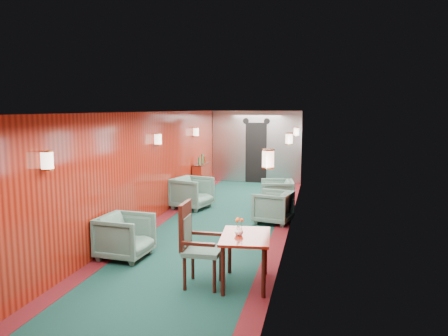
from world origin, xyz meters
name	(u,v)px	position (x,y,z in m)	size (l,w,h in m)	color
room	(215,150)	(0.00, 0.00, 1.63)	(12.00, 12.10, 2.40)	#0E342B
bulkhead	(256,147)	(0.00, 5.91, 1.18)	(2.98, 0.17, 2.39)	#AEB2B6
windows_right	(289,160)	(1.49, 0.25, 1.45)	(0.02, 8.60, 0.80)	#AAADB1
wall_sconces	(221,140)	(0.00, 0.57, 1.79)	(2.97, 7.97, 0.25)	#FFE5C6
dining_table	(246,243)	(1.10, -2.70, 0.60)	(0.76, 1.02, 0.72)	maroon
side_chair	(195,241)	(0.41, -2.86, 0.64)	(0.54, 0.57, 1.18)	#1B4139
credenza	(201,177)	(-1.34, 3.79, 0.44)	(0.30, 0.95, 1.13)	maroon
flower_vase	(239,231)	(1.01, -2.72, 0.78)	(0.12, 0.12, 0.13)	white
armchair_left_near	(125,236)	(-1.04, -2.03, 0.36)	(0.78, 0.80, 0.73)	#1B4139
armchair_left_far	(192,193)	(-0.99, 1.68, 0.39)	(0.84, 0.86, 0.78)	#1B4139
armchair_right_near	(273,207)	(1.12, 0.74, 0.35)	(0.75, 0.77, 0.70)	#1B4139
armchair_right_far	(277,194)	(1.08, 2.07, 0.36)	(0.78, 0.80, 0.73)	#1B4139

